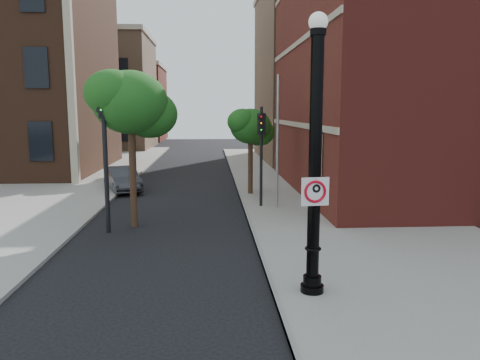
{
  "coord_description": "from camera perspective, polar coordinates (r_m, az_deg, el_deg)",
  "views": [
    {
      "loc": [
        0.62,
        -9.69,
        4.21
      ],
      "look_at": [
        1.36,
        2.0,
        2.46
      ],
      "focal_mm": 35.0,
      "sensor_mm": 36.0,
      "label": 1
    }
  ],
  "objects": [
    {
      "name": "street_tree_a",
      "position": [
        17.13,
        -13.07,
        9.0
      ],
      "size": [
        3.11,
        2.81,
        5.61
      ],
      "color": "#362615",
      "rests_on": "ground"
    },
    {
      "name": "street_tree_c",
      "position": [
        22.97,
        1.36,
        6.43
      ],
      "size": [
        2.39,
        2.16,
        4.3
      ],
      "color": "#362615",
      "rests_on": "ground"
    },
    {
      "name": "curb_edge",
      "position": [
        20.17,
        0.53,
        -3.35
      ],
      "size": [
        0.1,
        60.0,
        0.14
      ],
      "primitive_type": "cube",
      "color": "gray",
      "rests_on": "ground"
    },
    {
      "name": "street_tree_b",
      "position": [
        29.76,
        -12.86,
        7.44
      ],
      "size": [
        2.66,
        2.4,
        4.79
      ],
      "color": "#362615",
      "rests_on": "ground"
    },
    {
      "name": "no_parking_sign",
      "position": [
        10.27,
        9.16,
        -1.37
      ],
      "size": [
        0.63,
        0.12,
        0.63
      ],
      "rotation": [
        0.0,
        0.0,
        0.11
      ],
      "color": "white",
      "rests_on": "ground"
    },
    {
      "name": "lamppost",
      "position": [
        10.37,
        9.1,
        1.06
      ],
      "size": [
        0.53,
        0.53,
        6.25
      ],
      "color": "black",
      "rests_on": "ground"
    },
    {
      "name": "traffic_signal_right",
      "position": [
        19.9,
        2.6,
        4.82
      ],
      "size": [
        0.35,
        0.39,
        4.36
      ],
      "rotation": [
        0.0,
        0.0,
        0.42
      ],
      "color": "black",
      "rests_on": "ground"
    },
    {
      "name": "bg_building_red",
      "position": [
        68.86,
        -14.35,
        8.89
      ],
      "size": [
        12.0,
        12.0,
        10.0
      ],
      "primitive_type": "cube",
      "color": "maroon",
      "rests_on": "ground"
    },
    {
      "name": "sidewalk_left",
      "position": [
        29.61,
        -22.54,
        -0.22
      ],
      "size": [
        10.0,
        50.0,
        0.12
      ],
      "primitive_type": "cube",
      "color": "gray",
      "rests_on": "ground"
    },
    {
      "name": "utility_pole",
      "position": [
        19.68,
        4.59,
        4.45
      ],
      "size": [
        0.11,
        0.11,
        5.66
      ],
      "primitive_type": "cylinder",
      "color": "#999999",
      "rests_on": "ground"
    },
    {
      "name": "parked_car",
      "position": [
        25.28,
        -14.14,
        0.12
      ],
      "size": [
        2.67,
        4.11,
        1.28
      ],
      "primitive_type": "imported",
      "rotation": [
        0.0,
        0.0,
        0.37
      ],
      "color": "#2D2D32",
      "rests_on": "ground"
    },
    {
      "name": "sidewalk_right",
      "position": [
        20.83,
        11.45,
        -3.17
      ],
      "size": [
        8.0,
        60.0,
        0.12
      ],
      "primitive_type": "cube",
      "color": "gray",
      "rests_on": "ground"
    },
    {
      "name": "bg_building_tan_a",
      "position": [
        55.18,
        -17.1,
        9.98
      ],
      "size": [
        12.0,
        12.0,
        12.0
      ],
      "primitive_type": "cube",
      "color": "#956F51",
      "rests_on": "ground"
    },
    {
      "name": "traffic_signal_left",
      "position": [
        16.47,
        -16.26,
        6.19
      ],
      "size": [
        0.42,
        0.48,
        5.41
      ],
      "rotation": [
        0.0,
        0.0,
        0.34
      ],
      "color": "black",
      "rests_on": "ground"
    },
    {
      "name": "bg_building_tan_b",
      "position": [
        42.65,
        17.92,
        11.84
      ],
      "size": [
        22.0,
        14.0,
        14.0
      ],
      "primitive_type": "cube",
      "color": "#956F51",
      "rests_on": "ground"
    },
    {
      "name": "ground",
      "position": [
        10.58,
        -6.92,
        -15.0
      ],
      "size": [
        120.0,
        120.0,
        0.0
      ],
      "primitive_type": "plane",
      "color": "black",
      "rests_on": "ground"
    }
  ]
}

